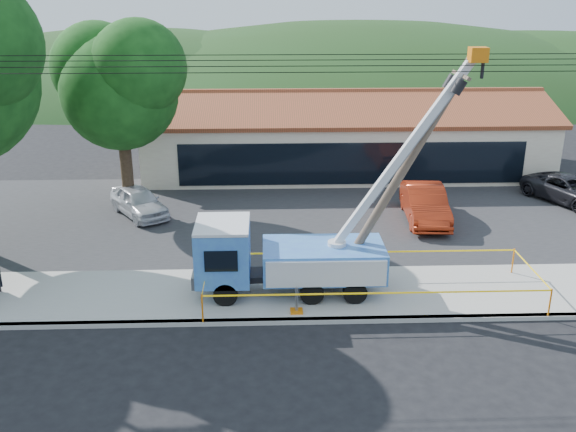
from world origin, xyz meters
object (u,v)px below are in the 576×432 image
Objects in this scene: utility_truck at (285,254)px; leaning_pole at (406,165)px; car_red at (423,222)px; car_silver at (140,217)px; car_dark at (567,204)px.

utility_truck reaches higher than leaning_pole.
utility_truck is 1.94× the size of car_red.
leaning_pole is 2.09× the size of car_silver.
car_red is (13.06, -1.12, 0.00)m from car_silver.
car_dark is (10.21, 9.01, -4.61)m from leaning_pole.
car_silver is 20.77m from car_dark.
utility_truck reaches higher than car_red.
leaning_pole is 14.37m from car_dark.
car_silver is at bearing 128.85° from utility_truck.
car_red is at bearing 69.58° from leaning_pole.
car_red is 8.01m from car_dark.
car_dark is (7.69, 2.24, 0.00)m from car_red.
leaning_pole is 1.70× the size of car_red.
leaning_pole is 13.95m from car_silver.
car_red is at bearing -38.77° from car_silver.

